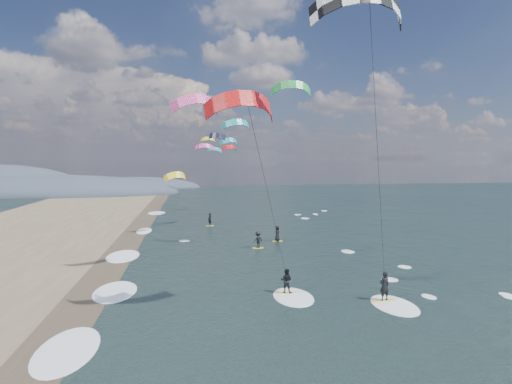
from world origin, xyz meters
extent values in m
cube|color=#382D23|center=(-12.00, 10.00, 0.00)|extent=(3.00, 240.00, 0.00)
ellipsoid|color=#3D4756|center=(-40.00, 100.00, 0.00)|extent=(64.00, 24.00, 10.00)
ellipsoid|color=#3D4756|center=(-22.00, 120.00, 0.00)|extent=(40.00, 18.00, 7.00)
cube|color=yellow|center=(7.06, 10.30, 0.03)|extent=(1.52, 0.45, 0.06)
imported|color=black|center=(7.06, 10.30, 1.00)|extent=(0.76, 0.57, 1.87)
ellipsoid|color=white|center=(7.36, 9.50, 0.00)|extent=(2.60, 4.20, 0.12)
cylinder|color=black|center=(5.06, 7.30, 8.99)|extent=(0.02, 0.02, 16.99)
cube|color=yellow|center=(1.20, 12.82, 0.03)|extent=(1.31, 0.40, 0.06)
imported|color=black|center=(1.20, 12.82, 0.89)|extent=(1.00, 0.91, 1.66)
ellipsoid|color=white|center=(1.50, 12.02, 0.00)|extent=(2.60, 4.20, 0.12)
cylinder|color=black|center=(-0.55, 9.82, 6.74)|extent=(0.02, 0.02, 12.92)
cube|color=yellow|center=(1.61, 27.59, 0.03)|extent=(1.10, 0.35, 0.05)
imported|color=black|center=(1.61, 27.59, 0.89)|extent=(1.25, 1.07, 1.68)
cube|color=yellow|center=(4.32, 30.92, 0.03)|extent=(1.10, 0.35, 0.05)
imported|color=black|center=(4.32, 30.92, 0.89)|extent=(0.72, 0.93, 1.67)
cube|color=yellow|center=(-2.58, 42.81, 0.03)|extent=(1.10, 0.35, 0.05)
imported|color=black|center=(-2.58, 42.81, 0.90)|extent=(0.69, 0.74, 1.70)
ellipsoid|color=white|center=(-10.80, 6.00, 0.00)|extent=(2.40, 5.40, 0.11)
ellipsoid|color=white|center=(-10.80, 15.00, 0.00)|extent=(2.40, 5.40, 0.11)
ellipsoid|color=white|center=(-10.80, 26.00, 0.00)|extent=(2.40, 5.40, 0.11)
ellipsoid|color=white|center=(-10.80, 40.00, 0.00)|extent=(2.40, 5.40, 0.11)
ellipsoid|color=white|center=(-10.80, 58.00, 0.00)|extent=(2.40, 5.40, 0.11)
camera|label=1|loc=(-5.16, -14.89, 9.14)|focal=30.00mm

